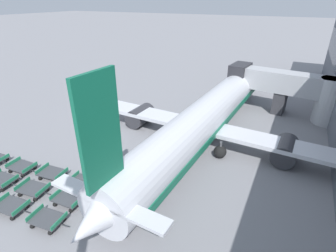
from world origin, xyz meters
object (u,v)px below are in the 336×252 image
baggage_dolly_row_near_col_d (48,219)px  baggage_dolly_row_mid_a_col_d (69,199)px  baggage_dolly_row_mid_a_col_b (2,180)px  baggage_dolly_row_mid_b_col_b (22,167)px  baggage_dolly_row_near_col_c (11,206)px  airplane (206,118)px  baggage_dolly_row_mid_b_col_c (52,173)px  baggage_dolly_row_mid_b_col_d (83,183)px  baggage_dolly_row_mid_a_col_c (33,189)px

baggage_dolly_row_near_col_d → baggage_dolly_row_mid_a_col_d: size_ratio=1.01×
baggage_dolly_row_mid_a_col_b → baggage_dolly_row_mid_b_col_b: 2.25m
baggage_dolly_row_mid_b_col_b → baggage_dolly_row_near_col_c: bearing=-44.3°
airplane → baggage_dolly_row_near_col_d: bearing=-108.4°
baggage_dolly_row_mid_b_col_c → baggage_dolly_row_mid_b_col_d: bearing=4.4°
baggage_dolly_row_mid_a_col_b → airplane: bearing=50.7°
baggage_dolly_row_mid_a_col_b → baggage_dolly_row_mid_b_col_d: size_ratio=1.00×
baggage_dolly_row_mid_a_col_d → baggage_dolly_row_mid_b_col_b: bearing=170.2°
baggage_dolly_row_near_col_c → baggage_dolly_row_near_col_d: size_ratio=1.00×
baggage_dolly_row_mid_a_col_d → baggage_dolly_row_mid_a_col_c: bearing=-172.8°
baggage_dolly_row_mid_a_col_b → baggage_dolly_row_mid_a_col_c: size_ratio=0.99×
airplane → baggage_dolly_row_near_col_c: size_ratio=12.98×
baggage_dolly_row_near_col_c → baggage_dolly_row_mid_a_col_c: 2.27m
baggage_dolly_row_near_col_c → baggage_dolly_row_mid_a_col_d: (3.51, 2.73, 0.00)m
airplane → baggage_dolly_row_mid_b_col_b: 20.43m
baggage_dolly_row_mid_b_col_d → baggage_dolly_row_mid_a_col_d: bearing=-79.1°
baggage_dolly_row_mid_b_col_c → baggage_dolly_row_mid_b_col_d: (3.67, 0.28, 0.00)m
baggage_dolly_row_mid_a_col_b → baggage_dolly_row_mid_b_col_b: same height
airplane → baggage_dolly_row_mid_b_col_c: 17.68m
baggage_dolly_row_near_col_c → baggage_dolly_row_mid_b_col_c: bearing=97.1°
baggage_dolly_row_mid_a_col_d → baggage_dolly_row_mid_b_col_b: same height
airplane → baggage_dolly_row_mid_a_col_d: (-6.39, -15.97, -2.35)m
baggage_dolly_row_mid_b_col_b → baggage_dolly_row_mid_b_col_d: (7.23, 0.89, 0.00)m
baggage_dolly_row_mid_a_col_c → baggage_dolly_row_mid_b_col_d: bearing=39.0°
baggage_dolly_row_mid_b_col_b → baggage_dolly_row_mid_a_col_d: bearing=-9.8°
baggage_dolly_row_mid_a_col_d → baggage_dolly_row_mid_b_col_c: (-4.09, 1.93, 0.00)m
baggage_dolly_row_near_col_c → baggage_dolly_row_mid_b_col_c: (-0.58, 4.66, 0.00)m
baggage_dolly_row_mid_a_col_c → baggage_dolly_row_mid_a_col_d: same height
baggage_dolly_row_near_col_c → baggage_dolly_row_mid_b_col_b: bearing=135.7°
baggage_dolly_row_mid_a_col_c → baggage_dolly_row_mid_b_col_d: 4.27m
baggage_dolly_row_mid_a_col_b → baggage_dolly_row_mid_b_col_d: same height
baggage_dolly_row_mid_a_col_c → baggage_dolly_row_near_col_d: bearing=-25.5°
baggage_dolly_row_near_col_c → baggage_dolly_row_mid_a_col_d: bearing=37.9°
baggage_dolly_row_mid_a_col_b → baggage_dolly_row_mid_b_col_c: size_ratio=0.99×
baggage_dolly_row_near_col_c → baggage_dolly_row_mid_b_col_b: (-4.15, 4.05, 0.00)m
baggage_dolly_row_mid_a_col_c → baggage_dolly_row_mid_b_col_d: (3.32, 2.69, 0.00)m
baggage_dolly_row_mid_a_col_d → baggage_dolly_row_mid_b_col_d: size_ratio=1.00×
baggage_dolly_row_mid_a_col_c → baggage_dolly_row_mid_b_col_b: size_ratio=1.01×
baggage_dolly_row_mid_a_col_c → baggage_dolly_row_near_col_c: bearing=-83.9°
baggage_dolly_row_mid_b_col_c → airplane: bearing=53.3°
baggage_dolly_row_near_col_c → baggage_dolly_row_mid_a_col_c: bearing=96.1°
baggage_dolly_row_near_col_d → baggage_dolly_row_mid_b_col_c: bearing=135.3°
baggage_dolly_row_near_col_c → baggage_dolly_row_near_col_d: same height
baggage_dolly_row_mid_b_col_d → baggage_dolly_row_mid_a_col_b: bearing=-155.9°
baggage_dolly_row_mid_b_col_c → baggage_dolly_row_mid_b_col_d: same height
baggage_dolly_row_near_col_c → baggage_dolly_row_mid_a_col_b: 4.31m
baggage_dolly_row_mid_b_col_c → baggage_dolly_row_mid_b_col_d: size_ratio=1.01×
baggage_dolly_row_mid_a_col_b → baggage_dolly_row_mid_a_col_d: same height
baggage_dolly_row_near_col_c → baggage_dolly_row_mid_a_col_b: bearing=155.1°
baggage_dolly_row_mid_a_col_b → baggage_dolly_row_mid_b_col_b: size_ratio=1.00×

